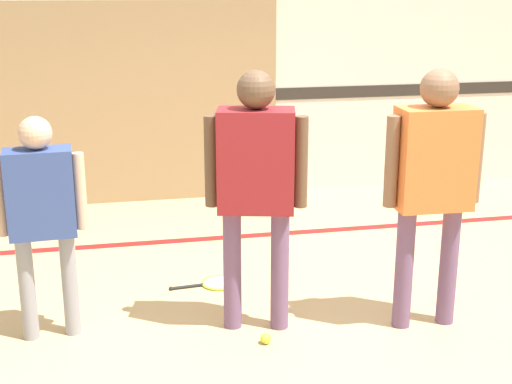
{
  "coord_description": "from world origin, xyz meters",
  "views": [
    {
      "loc": [
        -1.07,
        -3.88,
        2.11
      ],
      "look_at": [
        -0.24,
        0.15,
        0.89
      ],
      "focal_mm": 50.0,
      "sensor_mm": 36.0,
      "label": 1
    }
  ],
  "objects": [
    {
      "name": "person_student_right",
      "position": [
        0.82,
        -0.03,
        1.01
      ],
      "size": [
        0.62,
        0.26,
        1.63
      ],
      "rotation": [
        0.0,
        0.0,
        3.12
      ],
      "color": "#6B4C70",
      "rests_on": "ground_plane"
    },
    {
      "name": "tennis_ball_near_instructor",
      "position": [
        -0.23,
        -0.09,
        0.03
      ],
      "size": [
        0.07,
        0.07,
        0.07
      ],
      "primitive_type": "sphere",
      "color": "#CCE038",
      "rests_on": "ground_plane"
    },
    {
      "name": "wall_back",
      "position": [
        0.0,
        3.11,
        1.6
      ],
      "size": [
        16.0,
        0.07,
        3.2
      ],
      "color": "silver",
      "rests_on": "ground_plane"
    },
    {
      "name": "floor_stripe",
      "position": [
        0.0,
        1.81,
        0.0
      ],
      "size": [
        14.4,
        0.1,
        0.01
      ],
      "color": "red",
      "rests_on": "ground_plane"
    },
    {
      "name": "racket_spare_on_floor",
      "position": [
        -0.39,
        0.85,
        0.01
      ],
      "size": [
        0.51,
        0.28,
        0.03
      ],
      "rotation": [
        0.0,
        0.0,
        3.24
      ],
      "color": "#C6D838",
      "rests_on": "ground_plane"
    },
    {
      "name": "ground_plane",
      "position": [
        0.0,
        0.0,
        0.0
      ],
      "size": [
        16.0,
        16.0,
        0.0
      ],
      "primitive_type": "plane",
      "color": "tan"
    },
    {
      "name": "person_instructor",
      "position": [
        -0.24,
        0.15,
        1.0
      ],
      "size": [
        0.6,
        0.35,
        1.62
      ],
      "rotation": [
        0.0,
        0.0,
        -0.23
      ],
      "color": "#6B4C70",
      "rests_on": "ground_plane"
    },
    {
      "name": "wall_panel",
      "position": [
        -0.82,
        3.05,
        0.97
      ],
      "size": [
        2.74,
        0.05,
        1.95
      ],
      "color": "#9E7F56",
      "rests_on": "ground_plane"
    },
    {
      "name": "tennis_ball_by_spare_racket",
      "position": [
        -0.29,
        0.75,
        0.03
      ],
      "size": [
        0.07,
        0.07,
        0.07
      ],
      "primitive_type": "sphere",
      "color": "#CCE038",
      "rests_on": "ground_plane"
    },
    {
      "name": "person_student_left",
      "position": [
        -1.5,
        0.28,
        0.85
      ],
      "size": [
        0.52,
        0.24,
        1.38
      ],
      "rotation": [
        0.0,
        0.0,
        0.06
      ],
      "color": "gray",
      "rests_on": "ground_plane"
    }
  ]
}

